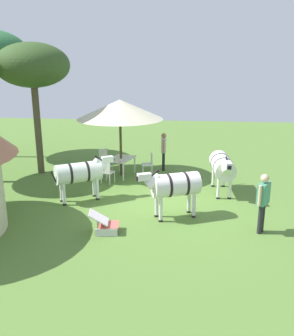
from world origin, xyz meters
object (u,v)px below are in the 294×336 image
Objects in this scene: striped_lounge_chair at (105,224)px; patio_chair_east_end at (105,158)px; zebra_toward_hut at (222,166)px; guest_beside_umbrella at (164,148)px; shade_umbrella at (120,109)px; patio_chair_near_lawn at (107,171)px; acacia_tree_behind_hut at (33,66)px; patio_chair_near_hut at (149,163)px; zebra_nearest_camera at (174,185)px; patio_dining_table at (121,160)px; zebra_by_umbrella at (80,173)px; standing_watcher at (263,198)px.

patio_chair_east_end is at bearing -175.87° from striped_lounge_chair.
guest_beside_umbrella is at bearing -53.46° from zebra_toward_hut.
patio_chair_near_lawn is (-1.11, 0.38, -2.22)m from shade_umbrella.
patio_chair_east_end is 4.72m from acacia_tree_behind_hut.
zebra_toward_hut is (-1.94, -2.79, 0.48)m from patio_chair_near_hut.
zebra_nearest_camera is at bearing 50.90° from zebra_toward_hut.
patio_chair_near_hut is 6.01m from acacia_tree_behind_hut.
patio_dining_table is 1.18m from patio_chair_near_lawn.
zebra_toward_hut is at bearing 127.40° from striped_lounge_chair.
zebra_by_umbrella reaches higher than patio_chair_near_lawn.
patio_chair_east_end is 0.17× the size of acacia_tree_behind_hut.
patio_chair_near_hut is (0.24, -1.15, -2.22)m from shade_umbrella.
guest_beside_umbrella reaches higher than patio_chair_near_lawn.
zebra_toward_hut is at bearing -113.34° from patio_dining_table.
acacia_tree_behind_hut is at bearing 89.24° from patio_dining_table.
patio_chair_east_end is 0.38× the size of zebra_toward_hut.
patio_chair_east_end is at bearing -31.28° from zebra_toward_hut.
zebra_toward_hut is at bearing -141.56° from guest_beside_umbrella.
zebra_toward_hut is at bearing 46.98° from standing_watcher.
shade_umbrella is at bearing 90.00° from patio_chair_near_hut.
zebra_toward_hut is at bearing -136.36° from patio_chair_near_hut.
patio_chair_east_end is at bearing -74.00° from acacia_tree_behind_hut.
zebra_by_umbrella is at bearing -139.15° from acacia_tree_behind_hut.
patio_chair_east_end is at bearing 123.20° from patio_chair_near_lawn.
zebra_toward_hut is (-0.59, -4.32, 0.48)m from patio_chair_near_lawn.
acacia_tree_behind_hut reaches higher than patio_chair_near_lawn.
zebra_toward_hut is at bearing 105.21° from patio_chair_east_end.
standing_watcher is 1.94× the size of striped_lounge_chair.
zebra_toward_hut is (1.23, -4.83, 0.02)m from zebra_by_umbrella.
acacia_tree_behind_hut is at bearing 97.84° from guest_beside_umbrella.
patio_chair_east_end is (0.79, 0.86, -2.22)m from shade_umbrella.
standing_watcher reaches higher than zebra_toward_hut.
patio_chair_near_hut is (0.24, -1.15, -0.13)m from patio_dining_table.
guest_beside_umbrella is at bearing -61.12° from patio_dining_table.
standing_watcher is (-3.72, -5.12, 0.50)m from patio_chair_near_lawn.
patio_chair_near_hut is 0.53× the size of standing_watcher.
zebra_nearest_camera is (-4.26, -1.15, 0.51)m from patio_chair_near_hut.
shade_umbrella reaches higher than zebra_nearest_camera.
zebra_nearest_camera reaches higher than patio_chair_east_end.
patio_dining_table is 6.78m from standing_watcher.
patio_chair_east_end is at bearing 91.28° from guest_beside_umbrella.
striped_lounge_chair is 5.05m from zebra_toward_hut.
standing_watcher is 2.57m from zebra_nearest_camera.
standing_watcher is 5.94m from zebra_by_umbrella.
standing_watcher reaches higher than patio_chair_east_end.
guest_beside_umbrella is 4.65m from zebra_by_umbrella.
patio_chair_near_lawn and patio_chair_near_hut have the same top height.
zebra_toward_hut is (3.13, 0.80, -0.02)m from standing_watcher.
guest_beside_umbrella is 0.69× the size of zebra_toward_hut.
acacia_tree_behind_hut is (0.05, 3.46, 3.73)m from patio_dining_table.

